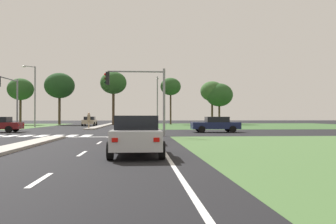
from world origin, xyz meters
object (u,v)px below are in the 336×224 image
car_navy_fifth (216,124)px  treeline_fourth (113,83)px  traffic_signal_far_left (10,93)px  pedestrian_at_median (89,119)px  treeline_third (60,86)px  treeline_fifth (171,87)px  treeline_seventh (212,91)px  street_lamp_fourth (157,97)px  car_silver_third (137,135)px  traffic_signal_near_right (141,89)px  car_red_fourth (137,129)px  car_beige_second (90,121)px  street_lamp_third (34,93)px  treeline_second (21,89)px  treeline_sixth (219,95)px

car_navy_fifth → treeline_fourth: bearing=21.8°
traffic_signal_far_left → pedestrian_at_median: traffic_signal_far_left is taller
treeline_third → treeline_fifth: size_ratio=1.07×
treeline_seventh → street_lamp_fourth: bearing=178.7°
car_silver_third → street_lamp_fourth: bearing=86.6°
car_navy_fifth → traffic_signal_near_right: size_ratio=0.89×
car_red_fourth → treeline_fifth: treeline_fifth is taller
car_beige_second → pedestrian_at_median: (2.12, -15.58, 0.49)m
car_silver_third → traffic_signal_near_right: size_ratio=0.82×
car_navy_fifth → street_lamp_third: bearing=51.6°
car_navy_fifth → treeline_second: treeline_second is taller
car_navy_fifth → traffic_signal_far_left: (-20.56, 4.42, 3.13)m
car_silver_third → street_lamp_fourth: street_lamp_fourth is taller
pedestrian_at_median → treeline_sixth: size_ratio=0.23×
car_navy_fifth → street_lamp_fourth: size_ratio=0.50×
street_lamp_fourth → treeline_sixth: 11.85m
car_silver_third → car_beige_second: bearing=100.3°
treeline_fifth → treeline_seventh: 8.10m
car_red_fourth → car_beige_second: bearing=102.0°
car_silver_third → treeline_second: bearing=112.2°
street_lamp_fourth → pedestrian_at_median: 27.73m
treeline_fifth → street_lamp_third: bearing=-141.4°
traffic_signal_far_left → traffic_signal_near_right: traffic_signal_far_left is taller
street_lamp_third → treeline_seventh: bearing=30.5°
car_navy_fifth → pedestrian_at_median: 15.80m
treeline_second → treeline_seventh: (35.60, 0.85, -0.11)m
car_silver_third → traffic_signal_near_right: 13.39m
street_lamp_fourth → treeline_fifth: street_lamp_fourth is taller
street_lamp_third → treeline_seventh: (28.56, 16.84, 1.56)m
car_red_fourth → street_lamp_third: 34.40m
traffic_signal_far_left → street_lamp_third: size_ratio=0.65×
traffic_signal_far_left → treeline_third: size_ratio=0.59×
treeline_sixth → treeline_fourth: bearing=-169.0°
car_red_fourth → treeline_third: 48.89m
pedestrian_at_median → treeline_third: 26.37m
traffic_signal_near_right → treeline_sixth: bearing=69.8°
traffic_signal_near_right → car_silver_third: bearing=-90.8°
treeline_third → treeline_sixth: 29.82m
traffic_signal_far_left → treeline_fifth: size_ratio=0.63×
car_silver_third → treeline_second: size_ratio=0.49×
treeline_seventh → traffic_signal_near_right: bearing=-108.3°
treeline_fifth → treeline_sixth: size_ratio=1.13×
street_lamp_fourth → traffic_signal_near_right: bearing=-94.3°
street_lamp_third → pedestrian_at_median: bearing=-44.8°
traffic_signal_far_left → treeline_sixth: 40.92m
pedestrian_at_median → treeline_seventh: bearing=3.8°
street_lamp_third → treeline_sixth: (29.84, 16.35, 0.84)m
car_silver_third → treeline_fourth: size_ratio=0.44×
car_silver_third → treeline_fourth: 50.51m
car_red_fourth → car_navy_fifth: 15.23m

